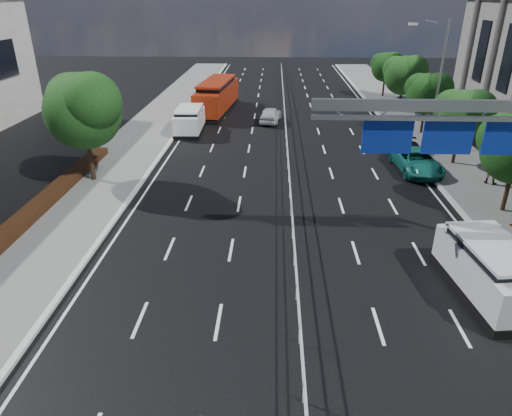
{
  "coord_description": "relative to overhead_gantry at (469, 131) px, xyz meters",
  "views": [
    {
      "loc": [
        -0.95,
        -7.8,
        10.47
      ],
      "look_at": [
        -1.64,
        9.39,
        2.4
      ],
      "focal_mm": 32.0,
      "sensor_mm": 36.0,
      "label": 1
    }
  ],
  "objects": [
    {
      "name": "median_fence",
      "position": [
        -6.74,
        12.45,
        -5.08
      ],
      "size": [
        0.05,
        85.0,
        1.02
      ],
      "color": "silver",
      "rests_on": "ground"
    },
    {
      "name": "overhead_gantry",
      "position": [
        0.0,
        0.0,
        0.0
      ],
      "size": [
        10.24,
        0.38,
        7.45
      ],
      "color": "gray",
      "rests_on": "ground"
    },
    {
      "name": "streetlight_far",
      "position": [
        3.76,
        15.95,
        -0.4
      ],
      "size": [
        2.78,
        2.4,
        9.0
      ],
      "color": "gray",
      "rests_on": "ground"
    },
    {
      "name": "near_tree_back",
      "position": [
        -18.68,
        7.92,
        -1.0
      ],
      "size": [
        4.84,
        4.51,
        6.69
      ],
      "color": "black",
      "rests_on": "ground"
    },
    {
      "name": "far_tree_e",
      "position": [
        4.51,
        11.93,
        -2.05
      ],
      "size": [
        3.63,
        3.38,
        5.13
      ],
      "color": "black",
      "rests_on": "ground"
    },
    {
      "name": "far_tree_f",
      "position": [
        4.5,
        19.43,
        -2.12
      ],
      "size": [
        3.52,
        3.28,
        5.02
      ],
      "color": "black",
      "rests_on": "ground"
    },
    {
      "name": "far_tree_g",
      "position": [
        4.51,
        26.92,
        -1.85
      ],
      "size": [
        3.96,
        3.69,
        5.45
      ],
      "color": "black",
      "rests_on": "ground"
    },
    {
      "name": "far_tree_h",
      "position": [
        4.5,
        34.43,
        -2.18
      ],
      "size": [
        3.41,
        3.18,
        4.91
      ],
      "color": "black",
      "rests_on": "ground"
    },
    {
      "name": "white_minivan",
      "position": [
        -14.69,
        19.13,
        -4.59
      ],
      "size": [
        2.18,
        4.83,
        2.08
      ],
      "rotation": [
        0.0,
        0.0,
        0.02
      ],
      "color": "black",
      "rests_on": "ground"
    },
    {
      "name": "red_bus",
      "position": [
        -13.29,
        26.7,
        -4.02
      ],
      "size": [
        3.45,
        10.35,
        3.04
      ],
      "rotation": [
        0.0,
        0.0,
        -0.1
      ],
      "color": "black",
      "rests_on": "ground"
    },
    {
      "name": "near_car_silver",
      "position": [
        -8.03,
        22.8,
        -4.93
      ],
      "size": [
        2.12,
        4.17,
        1.36
      ],
      "primitive_type": "imported",
      "rotation": [
        0.0,
        0.0,
        3.01
      ],
      "color": "silver",
      "rests_on": "ground"
    },
    {
      "name": "near_car_dark",
      "position": [
        -14.74,
        39.9,
        -4.94
      ],
      "size": [
        1.67,
        4.12,
        1.33
      ],
      "primitive_type": "imported",
      "rotation": [
        0.0,
        0.0,
        3.08
      ],
      "color": "black",
      "rests_on": "ground"
    },
    {
      "name": "silver_minivan",
      "position": [
        0.54,
        -2.96,
        -4.55
      ],
      "size": [
        2.72,
        5.36,
        2.14
      ],
      "rotation": [
        0.0,
        0.0,
        0.11
      ],
      "color": "black",
      "rests_on": "ground"
    },
    {
      "name": "parked_car_teal",
      "position": [
        1.56,
        10.48,
        -4.89
      ],
      "size": [
        2.63,
        5.25,
        1.43
      ],
      "primitive_type": "imported",
      "rotation": [
        0.0,
        0.0,
        0.05
      ],
      "color": "#16635C",
      "rests_on": "ground"
    },
    {
      "name": "parked_car_dark",
      "position": [
        1.56,
        12.04,
        -4.95
      ],
      "size": [
        2.08,
        4.6,
        1.31
      ],
      "primitive_type": "imported",
      "rotation": [
        0.0,
        0.0,
        -0.06
      ],
      "color": "black",
      "rests_on": "ground"
    },
    {
      "name": "pedestrian_b",
      "position": [
        5.32,
        8.31,
        -4.51
      ],
      "size": [
        1.18,
        1.13,
        1.92
      ],
      "primitive_type": "imported",
      "rotation": [
        0.0,
        0.0,
        2.54
      ],
      "color": "gray",
      "rests_on": "sidewalk_far"
    }
  ]
}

